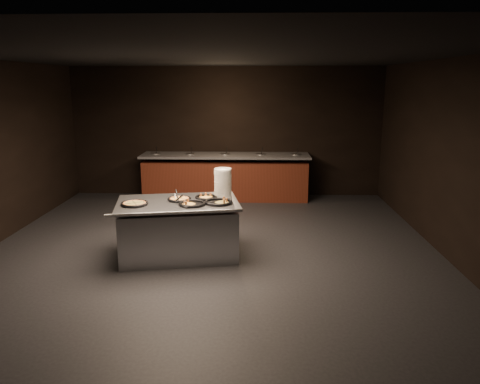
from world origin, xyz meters
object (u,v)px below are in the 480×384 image
(plate_stack, at_px, (223,183))
(pan_cheese_whole, at_px, (179,199))
(pan_veggie_whole, at_px, (135,204))
(serving_counter, at_px, (178,230))

(plate_stack, relative_size, pan_cheese_whole, 1.24)
(plate_stack, height_order, pan_veggie_whole, plate_stack)
(serving_counter, bearing_deg, pan_veggie_whole, -170.72)
(pan_cheese_whole, bearing_deg, serving_counter, -99.32)
(plate_stack, distance_m, pan_veggie_whole, 1.35)
(serving_counter, relative_size, pan_veggie_whole, 4.98)
(pan_cheese_whole, bearing_deg, pan_veggie_whole, -154.13)
(plate_stack, height_order, pan_cheese_whole, plate_stack)
(pan_veggie_whole, xyz_separation_m, pan_cheese_whole, (0.60, 0.29, -0.00))
(serving_counter, xyz_separation_m, pan_veggie_whole, (-0.58, -0.21, 0.46))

